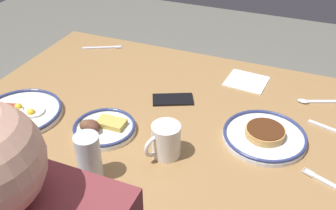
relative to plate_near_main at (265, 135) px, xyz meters
name	(u,v)px	position (x,y,z in m)	size (l,w,h in m)	color
dining_table	(171,125)	(0.32, -0.03, -0.08)	(1.39, 0.90, 0.74)	olive
plate_near_main	(265,135)	(0.00, 0.00, 0.00)	(0.26, 0.26, 0.04)	white
plate_center_pancakes	(102,127)	(0.49, 0.16, 0.00)	(0.20, 0.20, 0.05)	white
plate_far_companion	(21,113)	(0.78, 0.18, 0.00)	(0.28, 0.28, 0.04)	silver
coffee_mug	(165,140)	(0.26, 0.18, 0.04)	(0.09, 0.11, 0.10)	white
drinking_glass	(89,159)	(0.41, 0.34, 0.05)	(0.07, 0.07, 0.14)	silver
cell_phone	(173,99)	(0.34, -0.09, -0.01)	(0.14, 0.07, 0.01)	black
paper_napkin	(246,81)	(0.13, -0.32, -0.01)	(0.15, 0.14, 0.00)	white
fork_near	(103,48)	(0.79, -0.37, -0.01)	(0.17, 0.10, 0.01)	silver
fork_far	(335,187)	(-0.21, 0.13, -0.01)	(0.18, 0.09, 0.01)	silver
tea_spoon	(318,101)	(-0.14, -0.28, -0.01)	(0.19, 0.09, 0.01)	silver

